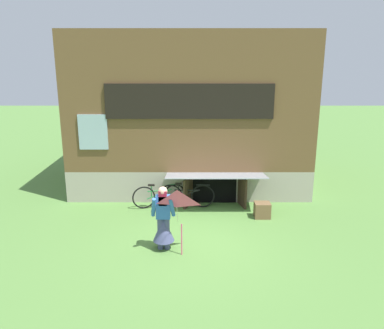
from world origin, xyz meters
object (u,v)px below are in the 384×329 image
(bicycle_black, at_px, (187,195))
(bicycle_green, at_px, (159,196))
(kite, at_px, (177,206))
(person, at_px, (163,223))
(wooden_crate, at_px, (262,210))

(bicycle_black, bearing_deg, bicycle_green, -178.78)
(kite, bearing_deg, bicycle_green, 101.98)
(person, xyz_separation_m, bicycle_green, (-0.34, 2.81, -0.30))
(kite, bearing_deg, person, 127.08)
(bicycle_black, distance_m, bicycle_green, 0.86)
(bicycle_black, height_order, wooden_crate, bicycle_black)
(bicycle_green, distance_m, wooden_crate, 3.21)
(person, relative_size, bicycle_black, 0.92)
(person, height_order, wooden_crate, person)
(bicycle_green, relative_size, wooden_crate, 3.61)
(kite, bearing_deg, bicycle_black, 87.21)
(wooden_crate, bearing_deg, kite, -134.29)
(kite, bearing_deg, wooden_crate, 45.71)
(bicycle_black, distance_m, wooden_crate, 2.39)
(kite, height_order, bicycle_green, kite)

